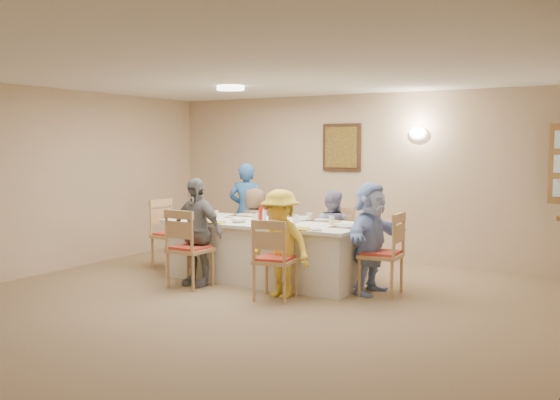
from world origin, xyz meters
The scene contains 44 objects.
ground centered at (0.00, 0.00, 0.00)m, with size 7.00×7.00×0.00m, color #94765A.
room_walls centered at (0.00, 0.00, 1.51)m, with size 7.00×7.00×7.00m.
wall_picture centered at (-0.30, 3.46, 1.70)m, with size 0.62×0.05×0.72m.
wall_sconce centered at (0.90, 3.44, 1.90)m, with size 0.26×0.09×0.18m, color white.
ceiling_light centered at (-1.00, 1.50, 2.47)m, with size 0.36×0.36×0.05m, color white.
dining_table centered at (-0.44, 1.47, 0.38)m, with size 2.60×1.10×0.76m, color white.
chair_back_left centered at (-1.04, 2.27, 0.48)m, with size 0.46×0.46×0.96m, color tan, non-canonical shape.
chair_back_right centered at (0.16, 2.27, 0.45)m, with size 0.43×0.43×0.90m, color tan, non-canonical shape.
chair_front_left centered at (-1.04, 0.67, 0.49)m, with size 0.47×0.47×0.97m, color tan, non-canonical shape.
chair_front_right centered at (0.16, 0.67, 0.46)m, with size 0.44×0.44×0.92m, color tan, non-canonical shape.
chair_left_end centered at (-1.99, 1.47, 0.49)m, with size 0.47×0.47×0.98m, color tan, non-canonical shape.
chair_right_end centered at (1.11, 1.47, 0.48)m, with size 0.46×0.46×0.97m, color tan, non-canonical shape.
diner_back_left centered at (-1.04, 2.15, 0.56)m, with size 0.57×0.39×1.13m, color brown.
diner_back_right centered at (0.16, 2.15, 0.57)m, with size 0.58×0.46×1.14m, color #8B88B5.
diner_front_left centered at (-1.04, 0.79, 0.67)m, with size 0.80×0.38×1.33m, color gray.
diner_front_right centered at (0.16, 0.79, 0.62)m, with size 0.85×0.56×1.23m, color yellow.
diner_right_end centered at (0.98, 1.47, 0.65)m, with size 0.51×1.25×1.31m, color #A6C2FF.
caregiver centered at (-1.49, 2.62, 0.73)m, with size 0.62×0.51×1.46m, color #2C5FA9.
placemat_fl centered at (-1.04, 1.05, 0.76)m, with size 0.36×0.27×0.01m, color #472B19.
plate_fl centered at (-1.04, 1.05, 0.77)m, with size 0.24×0.24×0.02m, color white.
napkin_fl centered at (-0.86, 1.00, 0.77)m, with size 0.15×0.15×0.01m, color yellow.
placemat_fr centered at (0.16, 1.05, 0.76)m, with size 0.34×0.25×0.01m, color #472B19.
plate_fr centered at (0.16, 1.05, 0.77)m, with size 0.23×0.23×0.01m, color white.
napkin_fr centered at (0.34, 1.00, 0.77)m, with size 0.14×0.14×0.01m, color yellow.
placemat_bl centered at (-1.04, 1.89, 0.76)m, with size 0.38×0.28×0.01m, color #472B19.
plate_bl centered at (-1.04, 1.89, 0.77)m, with size 0.24×0.24×0.02m, color white.
napkin_bl centered at (-0.86, 1.84, 0.77)m, with size 0.14×0.14×0.01m, color yellow.
placemat_br centered at (0.16, 1.89, 0.76)m, with size 0.36×0.27×0.01m, color #472B19.
plate_br centered at (0.16, 1.89, 0.77)m, with size 0.23×0.23×0.01m, color white.
napkin_br centered at (0.34, 1.84, 0.77)m, with size 0.13×0.13×0.01m, color yellow.
placemat_le centered at (-1.54, 1.47, 0.76)m, with size 0.37×0.27×0.01m, color #472B19.
plate_le centered at (-1.54, 1.47, 0.77)m, with size 0.23×0.23×0.01m, color white.
napkin_le centered at (-1.36, 1.42, 0.77)m, with size 0.14×0.14×0.01m, color yellow.
placemat_re centered at (0.68, 1.47, 0.76)m, with size 0.37×0.27×0.01m, color #472B19.
plate_re centered at (0.68, 1.47, 0.77)m, with size 0.26×0.26×0.02m, color white.
napkin_re centered at (0.86, 1.42, 0.77)m, with size 0.14×0.14×0.01m, color yellow.
teacup_a centered at (-1.24, 1.16, 0.80)m, with size 0.12×0.12×0.09m, color white.
teacup_b centered at (-0.07, 1.95, 0.80)m, with size 0.10×0.10×0.08m, color white.
bowl_a centered at (-0.68, 1.20, 0.78)m, with size 0.21×0.21×0.05m, color white.
bowl_b centered at (-0.07, 1.75, 0.79)m, with size 0.21×0.21×0.06m, color white.
condiment_ketchup centered at (-0.50, 1.45, 0.88)m, with size 0.11×0.11×0.24m, color #AD1F0E.
condiment_brown centered at (-0.36, 1.50, 0.87)m, with size 0.12×0.12×0.21m, color #523215.
condiment_malt centered at (-0.30, 1.40, 0.84)m, with size 0.13×0.13×0.16m, color #523215.
drinking_glass centered at (-0.59, 1.52, 0.82)m, with size 0.06×0.06×0.10m, color silver.
Camera 1 is at (3.64, -5.29, 1.73)m, focal length 40.00 mm.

